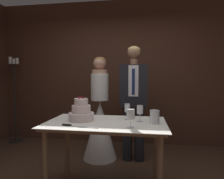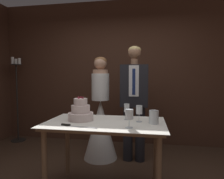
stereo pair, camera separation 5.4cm
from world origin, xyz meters
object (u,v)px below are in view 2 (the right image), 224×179
Objects in this scene: hurricane_candle at (154,117)px; candle_stand at (17,99)px; cake_knife at (72,125)px; tiered_cake at (81,112)px; wine_glass_far at (127,109)px; groom at (134,98)px; bride at (100,122)px; wine_glass_middle at (129,115)px; cake_table at (105,131)px; wine_glass_near at (139,110)px.

candle_stand reaches higher than hurricane_candle.
tiered_cake is at bearing 98.67° from cake_knife.
wine_glass_far is 0.11× the size of groom.
groom is (0.54, -0.00, 0.39)m from bride.
cake_knife is 0.25× the size of bride.
bride is (-0.81, 0.91, -0.28)m from hurricane_candle.
wine_glass_far is at bearing 99.38° from wine_glass_middle.
wine_glass_far is at bearing -56.53° from bride.
groom reaches higher than hurricane_candle.
tiered_cake is at bearing -123.01° from groom.
groom is 2.48m from candle_stand.
hurricane_candle is at bearing -48.33° from bride.
bride is 0.91× the size of groom.
tiered_cake is at bearing -37.76° from candle_stand.
cake_knife is at bearing -115.81° from groom.
tiered_cake is 0.65m from wine_glass_middle.
tiered_cake is at bearing -166.96° from wine_glass_far.
cake_table is 0.36m from tiered_cake.
cake_knife is at bearing -162.83° from hurricane_candle.
wine_glass_far reaches higher than cake_table.
candle_stand reaches higher than cake_table.
hurricane_candle is 0.08× the size of groom.
wine_glass_near is 1.00× the size of wine_glass_middle.
wine_glass_middle is (0.29, -0.21, 0.23)m from cake_table.
wine_glass_far is at bearing 35.91° from cake_table.
wine_glass_near is (0.68, 0.02, 0.04)m from tiered_cake.
wine_glass_near is at bearing 72.75° from wine_glass_middle.
tiered_cake is at bearing 171.76° from cake_table.
wine_glass_middle is 0.11× the size of candle_stand.
tiered_cake is 0.30m from cake_knife.
candle_stand is at bearing 163.55° from bride.
candle_stand is at bearing 145.52° from cake_table.
hurricane_candle is 3.06m from candle_stand.
tiered_cake reaches higher than hurricane_candle.
cake_table is 0.57m from hurricane_candle.
cake_table is 7.02× the size of wine_glass_far.
cake_knife is at bearing -42.91° from candle_stand.
bride is (-0.27, 0.92, -0.11)m from cake_table.
wine_glass_near is (0.38, 0.07, 0.23)m from cake_table.
hurricane_candle is at bearing 1.12° from cake_table.
groom is (-0.11, 0.85, 0.05)m from wine_glass_near.
hurricane_candle is 1.25m from bride.
wine_glass_near is 0.11× the size of bride.
cake_knife is 2.10× the size of wine_glass_far.
wine_glass_far reaches higher than wine_glass_near.
bride reaches higher than wine_glass_near.
cake_knife is 2.14× the size of wine_glass_near.
cake_table is 0.78× the size of candle_stand.
wine_glass_middle is at bearing -107.25° from wine_glass_near.
cake_table is at bearing -34.48° from candle_stand.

